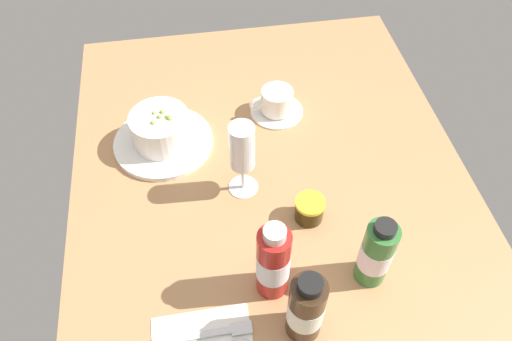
{
  "coord_description": "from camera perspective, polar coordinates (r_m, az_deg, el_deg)",
  "views": [
    {
      "loc": [
        63.28,
        -13.92,
        81.97
      ],
      "look_at": [
        0.51,
        -3.53,
        4.61
      ],
      "focal_mm": 34.6,
      "sensor_mm": 36.0,
      "label": 1
    }
  ],
  "objects": [
    {
      "name": "ground_plane",
      "position": [
        1.06,
        1.85,
        -1.65
      ],
      "size": [
        110.0,
        84.0,
        3.0
      ],
      "primitive_type": "cube",
      "color": "#B27F51"
    },
    {
      "name": "jam_jar",
      "position": [
        0.97,
        6.19,
        -4.49
      ],
      "size": [
        5.89,
        5.89,
        5.13
      ],
      "color": "#33250B",
      "rests_on": "ground_plane"
    },
    {
      "name": "wine_glass",
      "position": [
        0.94,
        -1.61,
        2.36
      ],
      "size": [
        6.16,
        6.16,
        17.78
      ],
      "color": "white",
      "rests_on": "ground_plane"
    },
    {
      "name": "sauce_bottle_brown",
      "position": [
        0.82,
        5.8,
        -15.59
      ],
      "size": [
        6.0,
        6.0,
        16.64
      ],
      "color": "#382314",
      "rests_on": "ground_plane"
    },
    {
      "name": "coffee_cup",
      "position": [
        1.17,
        2.38,
        7.84
      ],
      "size": [
        12.42,
        12.7,
        6.43
      ],
      "color": "white",
      "rests_on": "ground_plane"
    },
    {
      "name": "sauce_bottle_red",
      "position": [
        0.84,
        2.0,
        -10.56
      ],
      "size": [
        5.82,
        5.82,
        18.34
      ],
      "color": "#B21E19",
      "rests_on": "ground_plane"
    },
    {
      "name": "sauce_bottle_green",
      "position": [
        0.88,
        13.72,
        -9.3
      ],
      "size": [
        5.73,
        5.73,
        16.2
      ],
      "color": "#337233",
      "rests_on": "ground_plane"
    },
    {
      "name": "porridge_bowl",
      "position": [
        1.1,
        -10.89,
        4.42
      ],
      "size": [
        22.12,
        22.12,
        9.22
      ],
      "color": "white",
      "rests_on": "ground_plane"
    }
  ]
}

